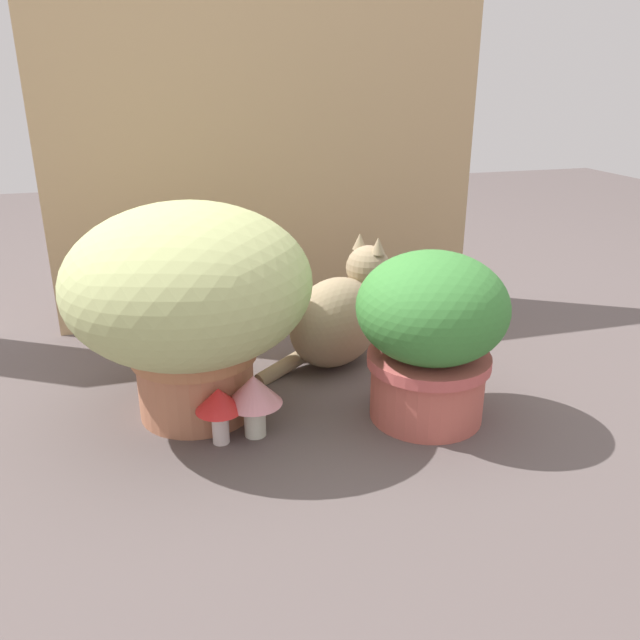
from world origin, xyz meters
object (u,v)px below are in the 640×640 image
Objects in this scene: cat at (341,316)px; mushroom_ornament_pink at (254,394)px; grass_planter at (190,295)px; leafy_planter at (431,331)px; mushroom_ornament_red at (219,404)px.

cat is 2.96× the size of mushroom_ornament_pink.
cat is at bearing 22.94° from grass_planter.
leafy_planter is at bearing -3.63° from mushroom_ornament_pink.
leafy_planter is 3.02× the size of mushroom_ornament_red.
leafy_planter is 0.37m from mushroom_ornament_pink.
leafy_planter is at bearing -73.51° from cat.
leafy_planter is 0.33m from cat.
grass_planter reaches higher than leafy_planter.
leafy_planter reaches higher than mushroom_ornament_red.
mushroom_ornament_pink is (-0.36, 0.02, -0.10)m from leafy_planter.
mushroom_ornament_pink is at bearing -52.37° from grass_planter.
mushroom_ornament_red is (-0.07, -0.01, -0.01)m from mushroom_ornament_pink.
grass_planter is at bearing 127.63° from mushroom_ornament_pink.
cat is 0.45m from mushroom_ornament_red.
mushroom_ornament_red is (-0.34, -0.29, -0.04)m from cat.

